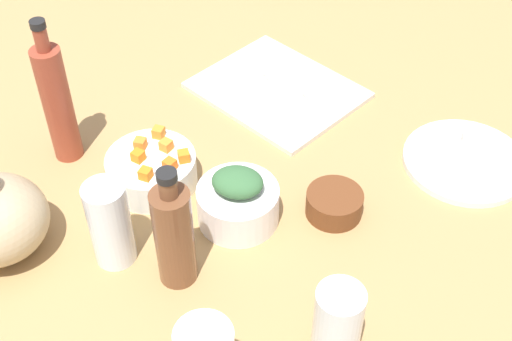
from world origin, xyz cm
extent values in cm
cube|color=#A5804D|center=(0.00, 0.00, 1.50)|extent=(190.00, 190.00, 3.00)
cube|color=silver|center=(15.68, -23.00, 3.50)|extent=(30.00, 24.80, 1.00)
cylinder|color=white|center=(-21.95, -29.84, 3.60)|extent=(21.50, 21.50, 1.20)
cylinder|color=white|center=(-1.94, 6.25, 6.18)|extent=(13.02, 13.02, 6.37)
cylinder|color=white|center=(14.36, 10.10, 5.80)|extent=(15.00, 15.00, 5.59)
cylinder|color=brown|center=(-12.34, -5.15, 5.06)|extent=(9.17, 9.17, 4.12)
cylinder|color=brown|center=(-3.32, 20.50, 11.47)|extent=(5.68, 5.68, 16.94)
cylinder|color=brown|center=(-3.32, 20.50, 21.41)|extent=(2.56, 2.56, 2.94)
cylinder|color=black|center=(-3.32, 20.50, 23.48)|extent=(2.84, 2.84, 1.20)
cylinder|color=brown|center=(30.72, 15.40, 13.86)|extent=(4.91, 4.91, 21.71)
cylinder|color=brown|center=(30.72, 15.40, 26.75)|extent=(2.21, 2.21, 4.07)
cylinder|color=black|center=(30.72, 15.40, 29.38)|extent=(2.45, 2.45, 1.20)
cylinder|color=white|center=(6.31, 24.48, 10.26)|extent=(6.24, 6.24, 14.53)
cylinder|color=white|center=(-28.36, 15.15, 9.42)|extent=(6.42, 6.42, 12.84)
cube|color=orange|center=(17.36, 5.51, 9.49)|extent=(2.38, 2.38, 1.80)
cube|color=orange|center=(15.35, 11.70, 9.49)|extent=(2.11, 2.11, 1.80)
cube|color=orange|center=(11.25, 13.61, 9.49)|extent=(2.32, 2.32, 1.80)
cube|color=orange|center=(13.97, 6.82, 9.49)|extent=(2.06, 2.06, 1.80)
cube|color=orange|center=(10.03, 9.56, 9.49)|extent=(1.98, 1.98, 1.80)
cube|color=orange|center=(9.86, 6.66, 9.49)|extent=(2.48, 2.48, 1.80)
cube|color=orange|center=(17.41, 9.48, 9.49)|extent=(2.45, 2.45, 1.80)
ellipsoid|color=#376439|center=(-1.94, 6.25, 11.16)|extent=(10.27, 9.73, 3.59)
cube|color=white|center=(-24.23, -30.74, 5.30)|extent=(2.23, 2.23, 2.20)
cube|color=white|center=(-25.21, -26.46, 5.30)|extent=(2.89, 2.89, 2.20)
cube|color=white|center=(-19.79, -26.45, 5.30)|extent=(2.86, 2.86, 2.20)
cube|color=white|center=(-20.13, -33.27, 5.30)|extent=(3.06, 3.06, 2.20)
cube|color=white|center=(-17.12, -29.81, 5.30)|extent=(2.58, 2.58, 2.20)
pyramid|color=beige|center=(6.09, -27.32, 5.08)|extent=(4.97, 5.15, 2.17)
pyramid|color=beige|center=(9.16, -21.72, 5.55)|extent=(6.97, 6.46, 3.10)
pyramid|color=beige|center=(19.45, -22.00, 5.24)|extent=(4.97, 5.08, 2.47)
camera|label=1|loc=(-55.34, 59.64, 85.40)|focal=48.65mm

